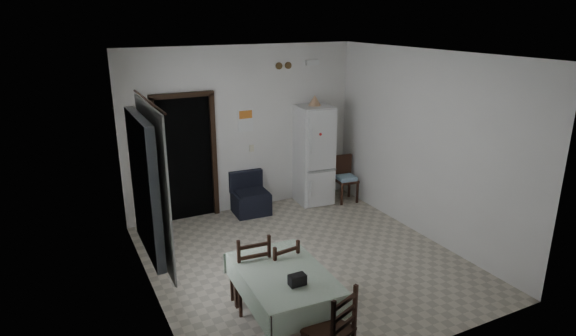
# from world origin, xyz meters

# --- Properties ---
(ground) EXTENTS (4.50, 4.50, 0.00)m
(ground) POSITION_xyz_m (0.00, 0.00, 0.00)
(ground) COLOR #ACA28C
(ground) RESTS_ON ground
(ceiling) EXTENTS (4.20, 4.50, 0.02)m
(ceiling) POSITION_xyz_m (0.00, 0.00, 2.90)
(ceiling) COLOR white
(ceiling) RESTS_ON ground
(wall_back) EXTENTS (4.20, 0.02, 2.90)m
(wall_back) POSITION_xyz_m (0.00, 2.25, 1.45)
(wall_back) COLOR silver
(wall_back) RESTS_ON ground
(wall_front) EXTENTS (4.20, 0.02, 2.90)m
(wall_front) POSITION_xyz_m (0.00, -2.25, 1.45)
(wall_front) COLOR silver
(wall_front) RESTS_ON ground
(wall_left) EXTENTS (0.02, 4.50, 2.90)m
(wall_left) POSITION_xyz_m (-2.10, 0.00, 1.45)
(wall_left) COLOR silver
(wall_left) RESTS_ON ground
(wall_right) EXTENTS (0.02, 4.50, 2.90)m
(wall_right) POSITION_xyz_m (2.10, 0.00, 1.45)
(wall_right) COLOR silver
(wall_right) RESTS_ON ground
(doorway) EXTENTS (1.06, 0.52, 2.22)m
(doorway) POSITION_xyz_m (-1.05, 2.45, 1.06)
(doorway) COLOR black
(doorway) RESTS_ON ground
(window_recess) EXTENTS (0.10, 1.20, 1.60)m
(window_recess) POSITION_xyz_m (-2.15, -0.20, 1.55)
(window_recess) COLOR silver
(window_recess) RESTS_ON ground
(curtain) EXTENTS (0.02, 1.45, 1.85)m
(curtain) POSITION_xyz_m (-2.04, -0.20, 1.55)
(curtain) COLOR silver
(curtain) RESTS_ON ground
(curtain_rod) EXTENTS (0.02, 1.60, 0.02)m
(curtain_rod) POSITION_xyz_m (-2.03, -0.20, 2.50)
(curtain_rod) COLOR black
(curtain_rod) RESTS_ON ground
(calendar) EXTENTS (0.28, 0.02, 0.40)m
(calendar) POSITION_xyz_m (0.05, 2.24, 1.62)
(calendar) COLOR white
(calendar) RESTS_ON ground
(calendar_image) EXTENTS (0.24, 0.01, 0.14)m
(calendar_image) POSITION_xyz_m (0.05, 2.23, 1.72)
(calendar_image) COLOR orange
(calendar_image) RESTS_ON ground
(light_switch) EXTENTS (0.08, 0.02, 0.12)m
(light_switch) POSITION_xyz_m (0.15, 2.24, 1.10)
(light_switch) COLOR beige
(light_switch) RESTS_ON ground
(vent_left) EXTENTS (0.12, 0.03, 0.12)m
(vent_left) POSITION_xyz_m (0.70, 2.23, 2.52)
(vent_left) COLOR brown
(vent_left) RESTS_ON ground
(vent_right) EXTENTS (0.12, 0.03, 0.12)m
(vent_right) POSITION_xyz_m (0.88, 2.23, 2.52)
(vent_right) COLOR brown
(vent_right) RESTS_ON ground
(emergency_light) EXTENTS (0.25, 0.07, 0.09)m
(emergency_light) POSITION_xyz_m (1.35, 2.21, 2.55)
(emergency_light) COLOR white
(emergency_light) RESTS_ON ground
(fridge) EXTENTS (0.64, 0.64, 1.82)m
(fridge) POSITION_xyz_m (1.24, 1.93, 0.91)
(fridge) COLOR silver
(fridge) RESTS_ON ground
(tan_cone) EXTENTS (0.25, 0.25, 0.19)m
(tan_cone) POSITION_xyz_m (1.27, 1.96, 1.92)
(tan_cone) COLOR tan
(tan_cone) RESTS_ON fridge
(navy_seat) EXTENTS (0.64, 0.62, 0.73)m
(navy_seat) POSITION_xyz_m (-0.01, 1.93, 0.36)
(navy_seat) COLOR black
(navy_seat) RESTS_ON ground
(corner_chair) EXTENTS (0.41, 0.41, 0.87)m
(corner_chair) POSITION_xyz_m (1.80, 1.66, 0.43)
(corner_chair) COLOR black
(corner_chair) RESTS_ON ground
(dining_table) EXTENTS (0.96, 1.40, 0.71)m
(dining_table) POSITION_xyz_m (-0.95, -1.27, 0.35)
(dining_table) COLOR #A3B69B
(dining_table) RESTS_ON ground
(black_bag) EXTENTS (0.18, 0.11, 0.11)m
(black_bag) POSITION_xyz_m (-0.94, -1.57, 0.76)
(black_bag) COLOR black
(black_bag) RESTS_ON dining_table
(dining_chair_far_left) EXTENTS (0.45, 0.45, 0.98)m
(dining_chair_far_left) POSITION_xyz_m (-1.11, -0.70, 0.49)
(dining_chair_far_left) COLOR black
(dining_chair_far_left) RESTS_ON ground
(dining_chair_far_right) EXTENTS (0.42, 0.42, 0.87)m
(dining_chair_far_right) POSITION_xyz_m (-0.78, -0.82, 0.43)
(dining_chair_far_right) COLOR black
(dining_chair_far_right) RESTS_ON ground
(dining_chair_near_head) EXTENTS (0.53, 0.53, 0.95)m
(dining_chair_near_head) POSITION_xyz_m (-0.86, -2.08, 0.48)
(dining_chair_near_head) COLOR black
(dining_chair_near_head) RESTS_ON ground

